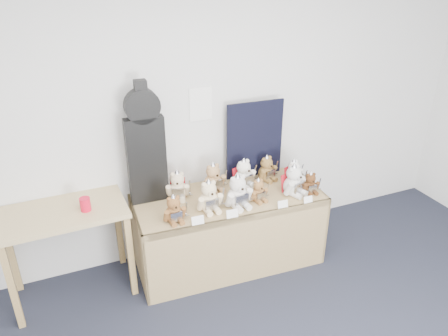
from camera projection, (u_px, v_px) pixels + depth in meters
name	position (u px, v px, depth m)	size (l,w,h in m)	color
room_shell	(201.00, 104.00, 3.82)	(6.00, 6.00, 6.00)	white
display_table	(231.00, 215.00, 3.88)	(1.71, 0.79, 0.70)	olive
side_table	(65.00, 224.00, 3.49)	(0.99, 0.57, 0.82)	tan
guitar_case	(145.00, 145.00, 3.59)	(0.33, 0.10, 1.06)	black
navy_board	(255.00, 140.00, 4.08)	(0.55, 0.02, 0.74)	black
red_cup	(85.00, 204.00, 3.42)	(0.08, 0.08, 0.11)	red
teddy_front_far_left	(174.00, 210.00, 3.48)	(0.21, 0.17, 0.26)	brown
teddy_front_left	(209.00, 197.00, 3.62)	(0.25, 0.20, 0.31)	beige
teddy_front_centre	(238.00, 192.00, 3.67)	(0.27, 0.23, 0.33)	silver
teddy_front_right	(258.00, 191.00, 3.77)	(0.19, 0.16, 0.23)	brown
teddy_front_far_right	(294.00, 181.00, 3.86)	(0.26, 0.25, 0.31)	silver
teddy_front_end	(310.00, 184.00, 3.90)	(0.18, 0.15, 0.22)	#50311B
teddy_back_left	(178.00, 186.00, 3.80)	(0.23, 0.22, 0.29)	beige
teddy_back_centre_left	(214.00, 179.00, 3.92)	(0.25, 0.21, 0.30)	tan
teddy_back_centre_right	(244.00, 174.00, 4.00)	(0.25, 0.23, 0.30)	white
teddy_back_right	(267.00, 169.00, 4.11)	(0.23, 0.20, 0.27)	brown
teddy_back_end	(294.00, 172.00, 4.09)	(0.20, 0.19, 0.24)	white
entry_card_a	(198.00, 220.00, 3.46)	(0.10, 0.00, 0.07)	white
entry_card_b	(232.00, 214.00, 3.54)	(0.10, 0.00, 0.07)	white
entry_card_c	(283.00, 204.00, 3.68)	(0.09, 0.00, 0.07)	white
entry_card_d	(308.00, 200.00, 3.76)	(0.08, 0.00, 0.06)	white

